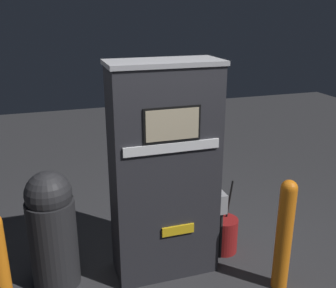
{
  "coord_description": "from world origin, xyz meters",
  "views": [
    {
      "loc": [
        -0.97,
        -2.9,
        2.41
      ],
      "look_at": [
        0.0,
        0.11,
        1.32
      ],
      "focal_mm": 42.0,
      "sensor_mm": 36.0,
      "label": 1
    }
  ],
  "objects_px": {
    "trash_bin": "(52,229)",
    "safety_bollard": "(284,233)",
    "safety_bollard_far": "(1,277)",
    "squeegee_bucket": "(224,235)",
    "gas_pump": "(165,173)"
  },
  "relations": [
    {
      "from": "trash_bin",
      "to": "safety_bollard",
      "type": "bearing_deg",
      "value": -19.44
    },
    {
      "from": "safety_bollard_far",
      "to": "squeegee_bucket",
      "type": "relative_size",
      "value": 1.33
    },
    {
      "from": "safety_bollard_far",
      "to": "squeegee_bucket",
      "type": "height_order",
      "value": "safety_bollard_far"
    },
    {
      "from": "gas_pump",
      "to": "safety_bollard_far",
      "type": "xyz_separation_m",
      "value": [
        -1.4,
        -0.49,
        -0.44
      ]
    },
    {
      "from": "trash_bin",
      "to": "safety_bollard_far",
      "type": "distance_m",
      "value": 0.7
    },
    {
      "from": "safety_bollard_far",
      "to": "squeegee_bucket",
      "type": "bearing_deg",
      "value": 15.62
    },
    {
      "from": "squeegee_bucket",
      "to": "safety_bollard",
      "type": "bearing_deg",
      "value": -70.25
    },
    {
      "from": "safety_bollard",
      "to": "safety_bollard_far",
      "type": "xyz_separation_m",
      "value": [
        -2.31,
        0.09,
        0.01
      ]
    },
    {
      "from": "trash_bin",
      "to": "safety_bollard_far",
      "type": "relative_size",
      "value": 1.02
    },
    {
      "from": "safety_bollard_far",
      "to": "squeegee_bucket",
      "type": "xyz_separation_m",
      "value": [
        2.07,
        0.58,
        -0.38
      ]
    },
    {
      "from": "safety_bollard",
      "to": "safety_bollard_far",
      "type": "relative_size",
      "value": 0.98
    },
    {
      "from": "gas_pump",
      "to": "squeegee_bucket",
      "type": "relative_size",
      "value": 2.46
    },
    {
      "from": "safety_bollard",
      "to": "trash_bin",
      "type": "height_order",
      "value": "trash_bin"
    },
    {
      "from": "squeegee_bucket",
      "to": "gas_pump",
      "type": "bearing_deg",
      "value": -172.61
    },
    {
      "from": "safety_bollard_far",
      "to": "squeegee_bucket",
      "type": "distance_m",
      "value": 2.18
    }
  ]
}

